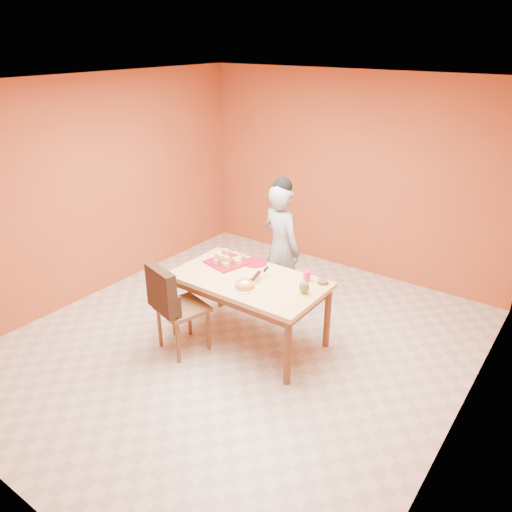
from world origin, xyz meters
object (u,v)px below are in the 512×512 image
Objects in this scene: red_dinner_plate at (255,262)px; sponge_cake at (245,285)px; egg_ornament at (304,287)px; checker_tin at (323,282)px; dining_chair at (181,306)px; pastry_platter at (227,262)px; magenta_glass at (307,276)px; dining_table at (249,286)px; person at (281,248)px.

sponge_cake is (0.27, -0.54, 0.03)m from red_dinner_plate.
checker_tin is at bearing 62.34° from egg_ornament.
pastry_platter is at bearing 100.94° from dining_chair.
egg_ornament reaches higher than magenta_glass.
magenta_glass reaches higher than checker_tin.
sponge_cake is 0.59m from egg_ornament.
sponge_cake is at bearing 47.20° from dining_chair.
dining_table is at bearing 64.63° from dining_chair.
person is 14.61× the size of magenta_glass.
egg_ornament reaches higher than pastry_platter.
person reaches higher than checker_tin.
dining_table is 0.25m from sponge_cake.
sponge_cake is at bearing -129.62° from magenta_glass.
dining_table is at bearing -152.76° from checker_tin.
egg_ornament is (0.54, 0.25, 0.03)m from sponge_cake.
person is (-0.14, 0.82, 0.12)m from dining_table.
checker_tin is at bearing 10.00° from pastry_platter.
egg_ornament is (0.63, 0.06, 0.16)m from dining_table.
pastry_platter is 3.59× the size of magenta_glass.
red_dinner_plate is 0.85m from checker_tin.
pastry_platter reaches higher than dining_table.
pastry_platter is at bearing 82.83° from person.
dining_chair reaches higher than pastry_platter.
dining_table is 4.16× the size of pastry_platter.
magenta_glass reaches higher than dining_table.
red_dinner_plate is (0.30, 0.90, 0.25)m from dining_chair.
dining_chair is at bearing -169.33° from egg_ornament.
pastry_platter is at bearing 159.70° from dining_table.
sponge_cake is at bearing -63.61° from red_dinner_plate.
dining_table is at bearing -149.03° from magenta_glass.
egg_ornament is (0.81, -0.29, 0.06)m from red_dinner_plate.
sponge_cake is (0.10, -0.20, 0.13)m from dining_table.
dining_chair is 1.44m from person.
checker_tin is (0.58, 0.55, -0.02)m from sponge_cake.
sponge_cake is at bearing -64.17° from dining_table.
checker_tin is (0.17, 0.04, -0.04)m from magenta_glass.
checker_tin is at bearing 13.95° from magenta_glass.
checker_tin is (0.68, 0.35, 0.11)m from dining_table.
person reaches higher than dining_chair.
person is at bearing 141.94° from magenta_glass.
dining_table is 1.59× the size of dining_chair.
dining_table is 0.65m from egg_ornament.
sponge_cake is 0.66m from magenta_glass.
sponge_cake is (0.23, -1.02, 0.01)m from person.
checker_tin is (0.05, 0.29, -0.05)m from egg_ornament.
person reaches higher than dining_table.
dining_chair reaches higher than checker_tin.
egg_ornament is at bearing -5.36° from pastry_platter.
person is at bearing 150.15° from checker_tin.
egg_ornament is 1.24× the size of magenta_glass.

